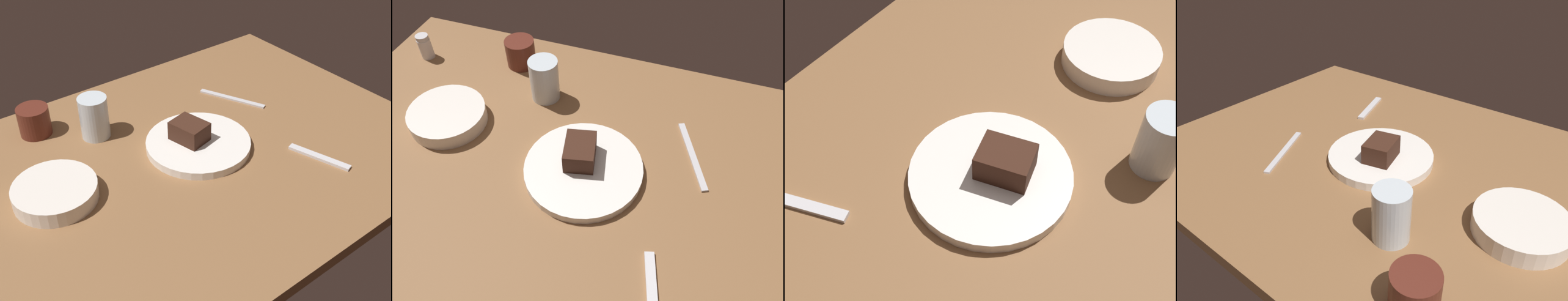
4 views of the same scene
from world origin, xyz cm
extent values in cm
cube|color=brown|center=(0.00, 0.00, 1.50)|extent=(120.00, 84.00, 3.00)
cylinder|color=white|center=(-5.25, -0.74, 3.99)|extent=(25.03, 25.03, 1.97)
cube|color=#381E14|center=(-3.92, -2.43, 7.32)|extent=(7.96, 9.35, 4.69)
cylinder|color=silver|center=(11.58, -20.11, 8.35)|extent=(7.07, 7.07, 10.69)
cylinder|color=white|center=(29.77, -4.47, 4.84)|extent=(17.89, 17.89, 3.67)
cylinder|color=#562319|center=(22.91, -30.06, 6.66)|extent=(7.77, 7.77, 7.31)
cube|color=silver|center=(-24.84, 19.94, 3.35)|extent=(6.06, 14.88, 0.70)
cube|color=silver|center=(-26.38, -12.69, 3.25)|extent=(9.25, 17.83, 0.50)
camera|label=1|loc=(56.30, 77.69, 75.63)|focal=47.26mm
camera|label=2|loc=(-22.23, 45.51, 69.16)|focal=35.58mm
camera|label=3|loc=(-43.40, -24.50, 65.53)|focal=45.83mm
camera|label=4|loc=(40.18, -62.13, 53.10)|focal=34.86mm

